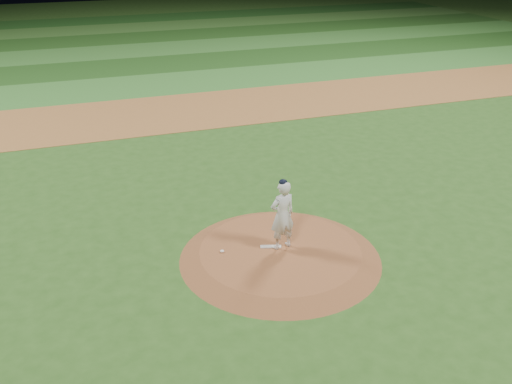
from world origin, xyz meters
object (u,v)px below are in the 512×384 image
at_px(pitchers_mound, 280,254).
at_px(pitching_rubber, 271,247).
at_px(rosin_bag, 222,251).
at_px(pitcher_on_mound, 282,215).

xyz_separation_m(pitchers_mound, pitching_rubber, (-0.19, 0.22, 0.14)).
height_order(pitchers_mound, rosin_bag, rosin_bag).
bearing_deg(pitchers_mound, rosin_bag, 165.04).
xyz_separation_m(rosin_bag, pitcher_on_mound, (1.62, -0.29, 0.97)).
relative_size(pitchers_mound, pitcher_on_mound, 2.70).
bearing_deg(pitching_rubber, pitchers_mound, -31.43).
bearing_deg(pitching_rubber, pitcher_on_mound, -1.70).
xyz_separation_m(pitching_rubber, pitcher_on_mound, (0.28, -0.10, 0.99)).
relative_size(pitchers_mound, pitching_rubber, 9.59).
height_order(pitchers_mound, pitching_rubber, pitching_rubber).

